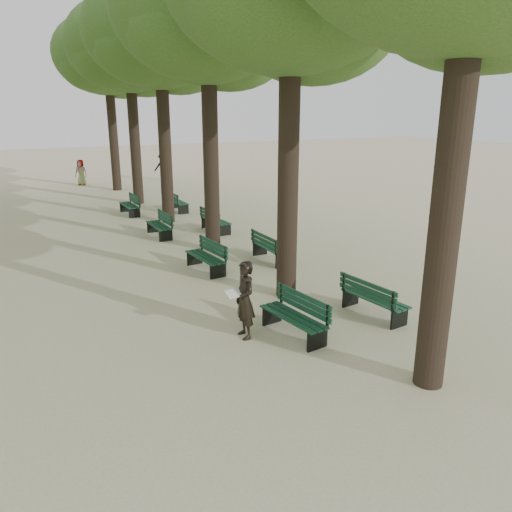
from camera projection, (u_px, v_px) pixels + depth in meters
name	position (u px, v px, depth m)	size (l,w,h in m)	color
ground	(298.00, 354.00, 10.05)	(120.00, 120.00, 0.00)	beige
tree_central_2	(207.00, 10.00, 15.34)	(6.00, 6.00, 9.95)	#33261C
tree_central_3	(159.00, 32.00, 19.59)	(6.00, 6.00, 9.95)	#33261C
tree_central_4	(128.00, 45.00, 23.85)	(6.00, 6.00, 9.95)	#33261C
tree_central_5	(107.00, 55.00, 28.10)	(6.00, 6.00, 9.95)	#33261C
bench_left_0	(293.00, 324.00, 10.81)	(0.79, 1.86, 0.92)	black
bench_left_1	(206.00, 262.00, 15.13)	(0.73, 1.84, 0.92)	black
bench_left_2	(159.00, 230.00, 19.19)	(0.58, 1.80, 0.92)	black
bench_left_3	(130.00, 209.00, 23.15)	(0.61, 1.81, 0.92)	black
bench_right_0	(374.00, 305.00, 11.84)	(0.76, 1.85, 0.92)	black
bench_right_1	(271.00, 253.00, 16.12)	(0.59, 1.81, 0.92)	black
bench_right_2	(216.00, 225.00, 20.00)	(0.68, 1.83, 0.92)	black
bench_right_3	(178.00, 205.00, 23.97)	(0.59, 1.81, 0.92)	black
man_with_map	(245.00, 300.00, 10.59)	(0.62, 0.70, 1.72)	black
pedestrian_b	(163.00, 167.00, 34.08)	(1.19, 0.37, 1.84)	#262628
pedestrian_d	(81.00, 172.00, 31.99)	(0.79, 0.32, 1.62)	#262628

